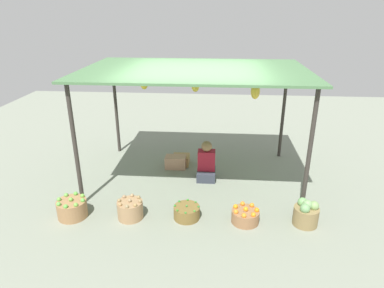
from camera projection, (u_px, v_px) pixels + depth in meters
ground_plane at (194, 176)px, 6.84m from camera, size 14.00×14.00×0.00m
market_stall_structure at (195, 76)px, 6.08m from camera, size 4.03×2.62×2.16m
vendor_person at (206, 164)px, 6.66m from camera, size 0.36×0.44×0.78m
basket_green_apples at (72, 208)px, 5.47m from camera, size 0.47×0.47×0.35m
basket_potatoes at (130, 209)px, 5.44m from camera, size 0.41×0.41×0.35m
basket_green_chilies at (187, 212)px, 5.45m from camera, size 0.42×0.42×0.24m
basket_oranges at (245, 216)px, 5.34m from camera, size 0.44×0.44×0.27m
basket_cabbages at (306, 213)px, 5.26m from camera, size 0.39×0.39×0.43m
wooden_crate_near_vendor at (176, 162)px, 7.15m from camera, size 0.43×0.27×0.26m
wooden_crate_stacked_rear at (181, 160)px, 7.32m from camera, size 0.35×0.35×0.20m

